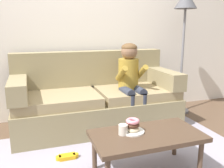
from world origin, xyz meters
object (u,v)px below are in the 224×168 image
couch (96,100)px  floor_lamp (185,13)px  coffee_table (147,138)px  person_child (131,77)px  donut (133,129)px  mug (123,130)px  toy_controller (67,157)px

couch → floor_lamp: 1.80m
coffee_table → person_child: person_child is taller
person_child → donut: (-0.39, -0.96, -0.25)m
floor_lamp → person_child: bearing=-161.7°
person_child → mug: (-0.49, -0.98, -0.24)m
mug → floor_lamp: (1.47, 1.31, 1.06)m
toy_controller → floor_lamp: 2.56m
coffee_table → donut: size_ratio=8.05×
couch → donut: bearing=-89.3°
coffee_table → person_child: size_ratio=0.88×
donut → mug: mug is taller
couch → coffee_table: 1.25m
coffee_table → person_child: 1.12m
person_child → mug: 1.12m
person_child → mug: size_ratio=12.24×
coffee_table → toy_controller: (-0.63, 0.47, -0.32)m
coffee_table → donut: (-0.11, 0.07, 0.08)m
coffee_table → donut: 0.15m
donut → toy_controller: bearing=143.0°
person_child → floor_lamp: floor_lamp is taller
mug → floor_lamp: 2.23m
toy_controller → floor_lamp: bearing=33.0°
person_child → donut: bearing=-112.0°
donut → coffee_table: bearing=-33.8°
couch → coffee_table: (0.12, -1.25, -0.01)m
donut → floor_lamp: (1.37, 1.29, 1.07)m
coffee_table → person_child: bearing=74.7°
donut → toy_controller: donut is taller
couch → toy_controller: (-0.51, -0.78, -0.32)m
floor_lamp → toy_controller: bearing=-154.8°
coffee_table → mug: bearing=165.8°
coffee_table → floor_lamp: size_ratio=0.53×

